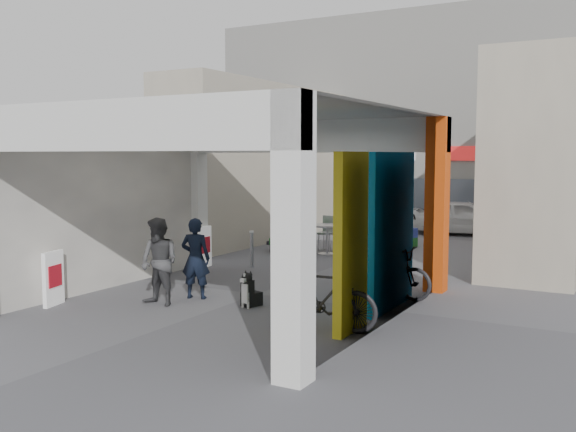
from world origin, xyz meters
The scene contains 21 objects.
ground centered at (0.00, 0.00, 0.00)m, with size 90.00×90.00×0.00m, color #58585D.
arcade_canopy centered at (0.54, -0.82, 2.30)m, with size 6.40×6.45×6.40m.
far_building centered at (0.00, 13.99, 3.99)m, with size 18.00×4.08×8.00m.
plaza_bldg_left centered at (-4.50, 7.50, 2.50)m, with size 2.00×9.00×5.00m, color #B3A994.
plaza_bldg_right centered at (4.50, 7.50, 2.50)m, with size 2.00×9.00×5.00m, color #B3A994.
bollard_left centered at (-1.74, 2.55, 0.44)m, with size 0.09×0.09×0.87m, color #919399.
bollard_center centered at (-0.09, 2.30, 0.44)m, with size 0.09×0.09×0.88m, color #919399.
bollard_right centered at (1.45, 2.39, 0.48)m, with size 0.09×0.09×0.96m, color #919399.
advert_board_near centered at (-2.75, -2.63, 0.51)m, with size 0.22×0.55×1.00m.
advert_board_far centered at (-2.75, 1.96, 0.51)m, with size 0.12×0.55×1.00m.
cafe_set centered at (-1.14, 5.60, 0.35)m, with size 1.64×1.32×0.99m.
produce_stand centered at (-2.05, 5.10, 0.32)m, with size 1.24×0.67×0.82m.
crate_stack centered at (0.47, 7.85, 0.28)m, with size 0.55×0.49×0.56m.
border_collie centered at (0.44, -0.98, 0.27)m, with size 0.25×0.49×0.68m.
man_with_dog centered at (-0.83, -0.89, 0.78)m, with size 0.57×0.37×1.55m, color black.
man_back_turned centered at (-1.07, -1.67, 0.80)m, with size 0.78×0.61×1.61m, color #3D3D3F.
man_elderly centered at (1.42, 2.14, 0.83)m, with size 0.82×0.53×1.67m, color #4F739A.
man_crates centered at (0.26, 7.55, 0.90)m, with size 1.05×0.44×1.80m, color black.
bicycle_front centered at (2.30, 0.94, 0.50)m, with size 0.67×1.91×1.00m, color black.
bicycle_rear centered at (2.30, -1.74, 0.53)m, with size 0.50×1.76×1.06m, color black.
white_van centered at (1.24, 11.50, 0.61)m, with size 1.44×3.59×1.22m, color white.
Camera 1 is at (6.61, -10.62, 2.75)m, focal length 40.00 mm.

